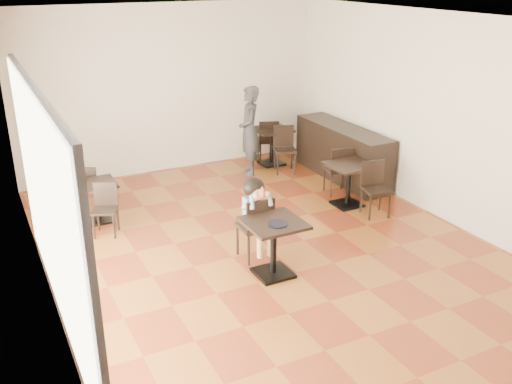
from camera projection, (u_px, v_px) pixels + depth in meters
floor at (269, 248)px, 8.26m from camera, size 6.00×8.00×0.01m
ceiling at (272, 19)px, 7.07m from camera, size 6.00×8.00×0.01m
wall_back at (172, 89)px, 10.97m from camera, size 6.00×0.01×3.20m
wall_left at (36, 178)px, 6.40m from camera, size 0.01×8.00×3.20m
wall_right at (439, 117)px, 8.93m from camera, size 0.01×8.00×3.20m
storefront_window at (47, 209)px, 6.07m from camera, size 0.04×4.50×2.60m
child_table at (273, 248)px, 7.43m from camera, size 0.73×0.73×0.77m
child_chair at (254, 227)px, 7.85m from camera, size 0.42×0.42×0.93m
child at (254, 219)px, 7.81m from camera, size 0.42×0.58×1.17m
plate at (278, 224)px, 7.20m from camera, size 0.26×0.26×0.02m
pizza_slice at (261, 195)px, 7.49m from camera, size 0.27×0.21×0.06m
adult_patron at (250, 131)px, 10.94m from camera, size 0.59×0.73×1.72m
cafe_table_mid at (348, 185)px, 9.62m from camera, size 0.83×0.83×0.74m
cafe_table_left at (97, 202)px, 9.03m from camera, size 0.82×0.82×0.66m
cafe_table_back at (272, 146)px, 11.64m from camera, size 0.90×0.90×0.75m
chair_mid_a at (337, 170)px, 10.11m from camera, size 0.47×0.47×0.89m
chair_mid_b at (376, 190)px, 9.20m from camera, size 0.47×0.47×0.89m
chair_left_a at (89, 187)px, 9.46m from camera, size 0.47×0.47×0.79m
chair_left_b at (105, 210)px, 8.55m from camera, size 0.47×0.47×0.79m
chair_back_a at (268, 141)px, 11.76m from camera, size 0.52×0.52×0.90m
chair_back_b at (285, 150)px, 11.16m from camera, size 0.52×0.52×0.90m
service_counter at (342, 153)px, 10.84m from camera, size 0.60×2.40×1.00m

